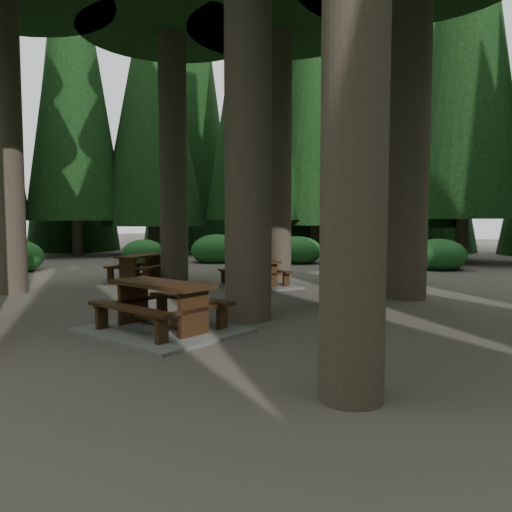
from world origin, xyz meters
The scene contains 5 objects.
ground centered at (0.00, 0.00, 0.00)m, with size 80.00×80.00×0.00m, color #534A43.
picnic_table_a centered at (0.24, -1.41, 0.28)m, with size 2.55×2.17×0.81m.
picnic_table_b centered at (-5.15, 3.07, 0.50)m, with size 1.82×2.05×0.75m.
picnic_table_c centered at (-1.56, 3.80, 0.24)m, with size 2.67×2.49×0.73m.
shrub_ring centered at (0.70, 0.75, 0.40)m, with size 23.86×24.64×1.49m.
Camera 1 is at (6.01, -7.10, 1.84)m, focal length 35.00 mm.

